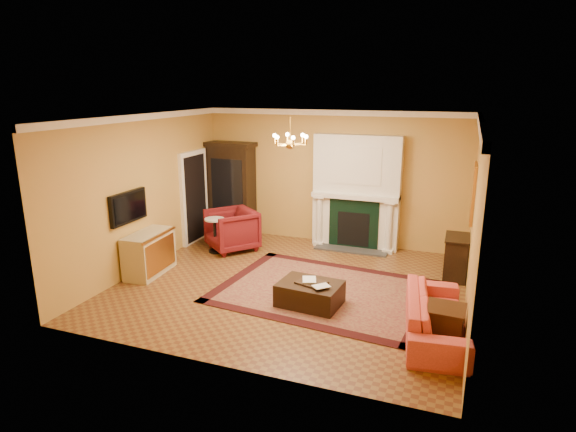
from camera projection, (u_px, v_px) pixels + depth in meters
The scene contains 26 objects.
floor at pixel (290, 286), 8.73m from camera, with size 6.00×5.50×0.02m, color brown.
ceiling at pixel (290, 117), 7.94m from camera, with size 6.00×5.50×0.02m, color white.
wall_back at pixel (332, 178), 10.83m from camera, with size 6.00×0.02×3.00m, color #AF8E3E.
wall_front at pixel (212, 256), 5.84m from camera, with size 6.00×0.02×3.00m, color #AF8E3E.
wall_left at pixel (145, 192), 9.35m from camera, with size 0.02×5.50×3.00m, color #AF8E3E.
wall_right at pixel (475, 222), 7.32m from camera, with size 0.02×5.50×3.00m, color #AF8E3E.
fireplace at pixel (356, 195), 10.54m from camera, with size 1.90×0.70×2.50m.
crown_molding at pixel (308, 117), 8.83m from camera, with size 6.00×5.50×0.12m.
doorway at pixel (194, 197), 10.99m from camera, with size 0.08×1.05×2.10m.
tv_panel at pixel (128, 207), 8.82m from camera, with size 0.09×0.95×0.58m.
gilt_mirror at pixel (473, 193), 8.57m from camera, with size 0.06×0.76×1.05m.
chandelier at pixel (290, 141), 8.05m from camera, with size 0.63×0.55×0.53m.
oriental_rug at pixel (324, 291), 8.46m from camera, with size 3.63×2.72×0.01m, color #4D1019.
china_cabinet at pixel (232, 191), 11.51m from camera, with size 1.07×0.49×2.14m, color black.
wingback_armchair at pixel (232, 228), 10.52m from camera, with size 0.96×0.90×0.99m, color maroon.
pedestal_table at pixel (215, 233), 10.37m from camera, with size 0.42×0.42×0.76m.
commode at pixel (149, 253), 9.19m from camera, with size 0.52×1.10×0.82m, color #C3AE8F.
coral_sofa at pixel (436, 309), 6.90m from camera, with size 2.07×0.60×0.81m, color #DB4B45.
end_table at pixel (444, 328), 6.63m from camera, with size 0.48×0.48×0.56m, color #381A0F.
console_table at pixel (456, 258), 8.98m from camera, with size 0.40×0.70×0.78m, color black.
leather_ottoman at pixel (310, 293), 7.90m from camera, with size 1.00×0.73×0.37m, color black.
ottoman_tray at pixel (311, 283), 7.83m from camera, with size 0.45×0.35×0.03m, color black.
book_a at pixel (303, 272), 7.84m from camera, with size 0.22×0.03×0.29m, color gray.
book_b at pixel (319, 277), 7.67m from camera, with size 0.19×0.02×0.26m, color gray.
topiary_left at pixel (323, 182), 10.69m from camera, with size 0.14×0.14×0.38m.
topiary_right at pixel (382, 185), 10.24m from camera, with size 0.16×0.16×0.43m.
Camera 1 is at (2.79, -7.60, 3.50)m, focal length 30.00 mm.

